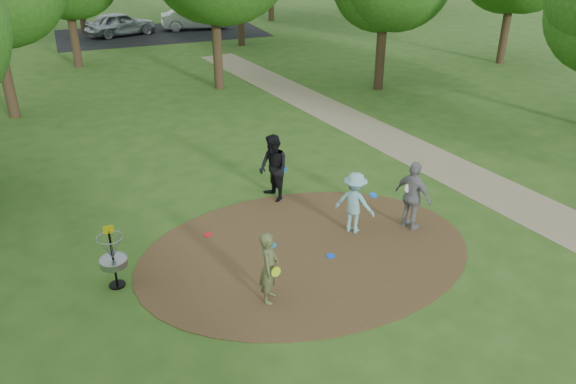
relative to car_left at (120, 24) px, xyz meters
name	(u,v)px	position (x,y,z in m)	size (l,w,h in m)	color
ground	(306,252)	(0.69, -30.19, -0.79)	(100.00, 100.00, 0.00)	#2D5119
dirt_clearing	(306,251)	(0.69, -30.19, -0.78)	(8.40, 8.40, 0.02)	#47301C
footpath	(469,178)	(7.19, -28.19, -0.79)	(2.00, 40.00, 0.01)	#8C7A5B
parking_lot	(162,33)	(2.69, -0.19, -0.79)	(14.00, 8.00, 0.01)	black
player_observer_with_disc	(269,268)	(-0.81, -31.66, 0.03)	(0.65, 0.72, 1.65)	#535B35
player_throwing_with_disc	(355,203)	(2.25, -29.71, 0.04)	(1.25, 1.22, 1.66)	#7DB6BB
player_walking_with_disc	(273,168)	(0.97, -27.20, 0.19)	(0.88, 1.06, 1.96)	black
player_waiting_with_disc	(413,196)	(3.71, -30.15, 0.15)	(0.79, 1.20, 1.89)	gray
disc_ground_cyan	(272,245)	(0.01, -29.64, -0.76)	(0.22, 0.22, 0.02)	#1880C0
disc_ground_blue	(331,256)	(1.15, -30.63, -0.76)	(0.22, 0.22, 0.02)	blue
disc_ground_red	(208,235)	(-1.36, -28.53, -0.76)	(0.22, 0.22, 0.02)	red
car_left	(120,24)	(0.00, 0.00, 0.00)	(1.87, 4.66, 1.59)	#B3B8BC
car_right	(195,18)	(5.24, 0.31, -0.01)	(1.65, 4.74, 1.56)	#B1B5BA
disc_golf_basket	(112,252)	(-3.81, -29.89, 0.08)	(0.63, 0.63, 1.54)	black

